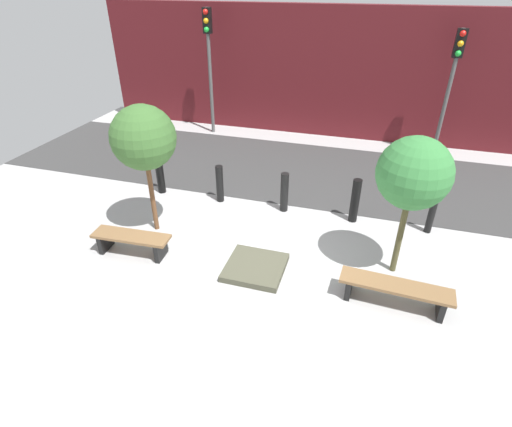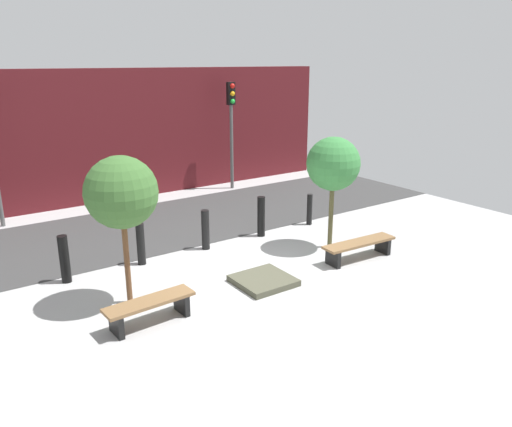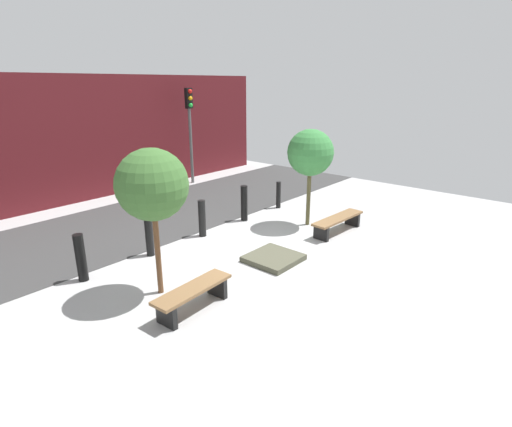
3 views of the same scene
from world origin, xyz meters
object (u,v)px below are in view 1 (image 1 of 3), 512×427
(tree_behind_left_bench, at_px, (143,138))
(bollard_left, at_px, (220,184))
(bench_right, at_px, (395,290))
(traffic_light_mid_west, at_px, (453,72))
(traffic_light_west, at_px, (209,51))
(bollard_far_left, at_px, (160,174))
(bollard_right, at_px, (355,201))
(tree_behind_right_bench, at_px, (414,174))
(bench_left, at_px, (132,240))
(bollard_far_right, at_px, (431,215))
(bollard_center, at_px, (284,192))
(planter_bed, at_px, (255,267))

(tree_behind_left_bench, bearing_deg, bollard_left, 60.58)
(bench_right, relative_size, traffic_light_mid_west, 0.52)
(bench_right, distance_m, tree_behind_left_bench, 5.67)
(traffic_light_west, relative_size, traffic_light_mid_west, 1.10)
(tree_behind_left_bench, height_order, bollard_far_left, tree_behind_left_bench)
(bollard_left, height_order, traffic_light_west, traffic_light_west)
(bollard_left, xyz_separation_m, bollard_right, (3.38, 0.00, 0.05))
(bollard_right, bearing_deg, tree_behind_right_bench, -60.58)
(bollard_far_left, xyz_separation_m, bollard_left, (1.69, 0.00, -0.03))
(tree_behind_right_bench, relative_size, bollard_far_left, 2.68)
(bench_left, height_order, bollard_far_right, bollard_far_right)
(tree_behind_right_bench, bearing_deg, bollard_right, 119.42)
(traffic_light_west, bearing_deg, bench_left, -80.78)
(bench_left, bearing_deg, bollard_left, 67.25)
(bench_right, distance_m, bollard_center, 3.74)
(planter_bed, distance_m, bollard_left, 3.01)
(bollard_center, bearing_deg, bench_left, -134.69)
(tree_behind_right_bench, xyz_separation_m, bollard_left, (-4.32, 1.66, -1.63))
(bollard_far_right, bearing_deg, bench_left, -156.15)
(bench_left, height_order, traffic_light_west, traffic_light_west)
(tree_behind_right_bench, xyz_separation_m, bollard_far_right, (0.75, 1.66, -1.67))
(tree_behind_right_bench, xyz_separation_m, bollard_right, (-0.94, 1.66, -1.58))
(bollard_right, height_order, bollard_far_right, bollard_right)
(tree_behind_right_bench, xyz_separation_m, bollard_center, (-2.63, 1.66, -1.61))
(tree_behind_left_bench, height_order, bollard_far_right, tree_behind_left_bench)
(bollard_center, bearing_deg, traffic_light_mid_west, 51.55)
(bollard_center, height_order, traffic_light_west, traffic_light_west)
(bench_right, bearing_deg, bollard_center, 138.00)
(bench_right, xyz_separation_m, traffic_light_west, (-6.47, 7.50, 2.52))
(bench_left, bearing_deg, traffic_light_mid_west, 45.89)
(bench_right, bearing_deg, bollard_far_left, 159.46)
(bench_right, relative_size, bollard_left, 1.99)
(tree_behind_left_bench, relative_size, bollard_far_right, 3.25)
(tree_behind_right_bench, bearing_deg, bench_left, -169.29)
(bollard_far_left, height_order, bollard_right, bollard_right)
(traffic_light_west, bearing_deg, tree_behind_left_bench, -79.40)
(tree_behind_left_bench, distance_m, traffic_light_west, 6.65)
(tree_behind_left_bench, relative_size, bollard_left, 2.95)
(tree_behind_right_bench, distance_m, bollard_far_left, 6.44)
(bench_right, height_order, planter_bed, bench_right)
(bench_right, distance_m, traffic_light_mid_west, 7.93)
(bollard_left, height_order, bollard_right, bollard_right)
(bollard_center, bearing_deg, bollard_left, 180.00)
(bollard_far_right, relative_size, traffic_light_mid_west, 0.24)
(bollard_far_left, height_order, bollard_center, bollard_far_left)
(traffic_light_mid_west, bearing_deg, tree_behind_right_bench, -100.60)
(bollard_far_right, bearing_deg, traffic_light_mid_west, 84.52)
(bench_right, height_order, traffic_light_west, traffic_light_west)
(planter_bed, xyz_separation_m, tree_behind_left_bench, (-2.63, 0.79, 2.14))
(planter_bed, xyz_separation_m, bollard_right, (1.69, 2.46, 0.48))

